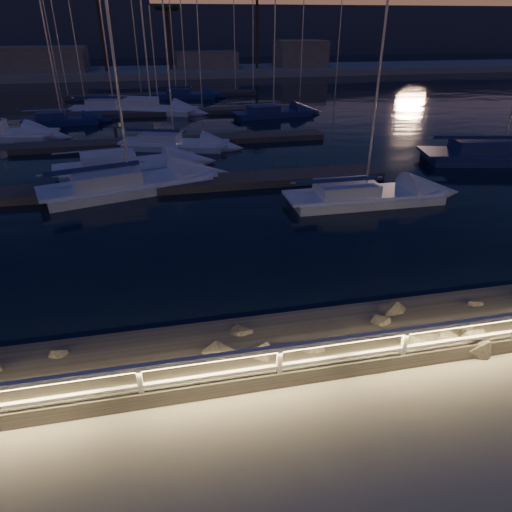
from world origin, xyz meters
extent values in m
plane|color=gray|center=(0.00, 0.00, 0.00)|extent=(400.00, 400.00, 0.00)
cube|color=gray|center=(0.00, -2.50, -0.10)|extent=(240.00, 5.00, 0.20)
cube|color=#656257|center=(0.00, 1.50, -0.30)|extent=(240.00, 3.45, 1.29)
plane|color=black|center=(0.00, 80.00, -0.60)|extent=(320.00, 320.00, 0.00)
plane|color=black|center=(0.00, 0.00, -1.20)|extent=(400.00, 400.00, 0.00)
cube|color=white|center=(-2.00, 0.00, 0.50)|extent=(0.11, 0.11, 1.00)
cube|color=white|center=(1.00, 0.00, 0.50)|extent=(0.11, 0.11, 1.00)
cube|color=white|center=(4.00, 0.00, 0.50)|extent=(0.11, 0.11, 1.00)
cube|color=white|center=(0.00, 0.00, 1.00)|extent=(44.00, 0.12, 0.12)
cube|color=white|center=(0.00, 0.00, 0.50)|extent=(44.00, 0.09, 0.09)
cube|color=#FFE072|center=(0.00, -0.02, 0.92)|extent=(44.00, 0.04, 0.03)
sphere|color=#656257|center=(-0.77, 0.79, -0.07)|extent=(0.97, 0.97, 0.97)
sphere|color=#656257|center=(2.70, 0.62, -0.03)|extent=(1.00, 1.00, 1.00)
sphere|color=#656257|center=(4.37, 1.80, -0.28)|extent=(0.79, 0.79, 0.79)
sphere|color=#656257|center=(6.80, 0.65, -0.04)|extent=(0.91, 0.91, 0.91)
cube|color=#564F47|center=(0.00, 16.00, -0.40)|extent=(22.00, 2.00, 0.40)
cube|color=#564F47|center=(0.00, 26.00, -0.40)|extent=(22.00, 2.00, 0.40)
cube|color=#564F47|center=(0.00, 38.00, -0.40)|extent=(22.00, 2.00, 0.40)
cube|color=#564F47|center=(0.00, 50.00, -0.40)|extent=(22.00, 2.00, 0.40)
cube|color=gray|center=(0.00, 74.00, -0.20)|extent=(160.00, 14.00, 1.20)
cube|color=gray|center=(-18.00, 74.00, 1.80)|extent=(14.00, 8.00, 4.00)
cube|color=gray|center=(8.00, 75.00, 1.30)|extent=(10.00, 6.00, 3.00)
cube|color=gray|center=(24.00, 74.00, 2.10)|extent=(8.00, 7.00, 4.60)
cylinder|color=#462F20|center=(-8.00, 72.00, 5.65)|extent=(0.44, 0.44, 10.50)
cylinder|color=#462F20|center=(2.00, 73.00, 4.90)|extent=(0.44, 0.44, 9.00)
cylinder|color=#462F20|center=(16.00, 72.00, 6.15)|extent=(0.44, 0.44, 11.50)
cube|color=#333E4F|center=(0.00, 130.00, 4.00)|extent=(220.00, 30.00, 14.00)
cube|color=white|center=(-3.03, 19.58, -0.45)|extent=(7.94, 3.76, 0.59)
cube|color=white|center=(-3.03, 19.58, -0.07)|extent=(8.50, 3.49, 0.16)
cube|color=white|center=(-4.07, 19.41, 0.31)|extent=(3.24, 2.37, 0.70)
cylinder|color=silver|center=(-3.03, 19.58, 6.65)|extent=(0.13, 0.13, 13.23)
cylinder|color=silver|center=(-4.60, 19.32, 0.85)|extent=(4.71, 0.87, 0.09)
cube|color=white|center=(-2.80, 16.05, -0.45)|extent=(8.69, 4.91, 0.59)
cube|color=white|center=(-2.80, 16.05, -0.07)|extent=(9.24, 4.70, 0.16)
cube|color=white|center=(-3.90, 15.74, 0.31)|extent=(3.65, 2.87, 0.70)
cylinder|color=silver|center=(-2.80, 16.05, 7.20)|extent=(0.13, 0.13, 14.33)
cylinder|color=silver|center=(-4.45, 15.58, 0.85)|extent=(4.98, 1.50, 0.09)
cube|color=white|center=(8.50, 12.00, -0.45)|extent=(7.32, 2.46, 0.49)
cube|color=white|center=(8.50, 12.00, -0.14)|extent=(7.93, 2.10, 0.13)
cube|color=white|center=(7.48, 12.00, 0.17)|extent=(2.85, 1.84, 0.58)
cylinder|color=silver|center=(8.50, 12.00, 6.30)|extent=(0.11, 0.11, 12.69)
cylinder|color=silver|center=(6.97, 12.01, 0.62)|extent=(4.57, 0.09, 0.07)
cube|color=white|center=(-0.09, 24.62, -0.45)|extent=(7.26, 4.30, 0.50)
cube|color=white|center=(-0.09, 24.62, -0.13)|extent=(7.70, 4.14, 0.14)
cube|color=white|center=(-1.00, 24.91, 0.18)|extent=(3.08, 2.46, 0.59)
cylinder|color=silver|center=(-0.09, 24.62, 5.94)|extent=(0.11, 0.11, 11.96)
cylinder|color=silver|center=(-1.45, 25.06, 0.63)|extent=(4.12, 1.39, 0.07)
cube|color=navy|center=(20.00, 17.07, -0.45)|extent=(9.69, 5.05, 0.62)
cube|color=navy|center=(20.00, 17.07, -0.06)|extent=(10.34, 4.77, 0.17)
cube|color=navy|center=(18.75, 17.35, 0.34)|extent=(4.01, 3.05, 0.73)
cylinder|color=silver|center=(18.12, 17.49, 0.90)|extent=(5.65, 1.36, 0.09)
cube|color=navy|center=(-9.05, 35.13, -0.45)|extent=(6.03, 2.33, 0.50)
cube|color=navy|center=(-9.05, 35.13, -0.13)|extent=(6.51, 2.06, 0.14)
cube|color=navy|center=(-9.88, 35.08, 0.19)|extent=(2.39, 1.62, 0.59)
cylinder|color=silver|center=(-9.05, 35.13, 5.11)|extent=(0.11, 0.11, 10.29)
cylinder|color=silver|center=(-10.29, 35.06, 0.65)|extent=(3.70, 0.30, 0.07)
cube|color=white|center=(-1.50, 39.01, -0.45)|extent=(8.51, 5.61, 0.63)
cube|color=white|center=(-1.50, 39.01, -0.05)|extent=(8.98, 5.50, 0.17)
cube|color=white|center=(-2.54, 39.44, 0.35)|extent=(3.69, 3.08, 0.75)
cylinder|color=silver|center=(-1.50, 39.01, 7.09)|extent=(0.14, 0.14, 14.06)
cylinder|color=silver|center=(-3.06, 39.66, 0.93)|extent=(4.70, 2.03, 0.09)
cube|color=navy|center=(2.54, 48.23, -0.45)|extent=(6.91, 3.35, 0.48)
cube|color=navy|center=(2.54, 48.23, -0.15)|extent=(7.39, 3.12, 0.13)
cube|color=navy|center=(1.64, 48.39, 0.16)|extent=(2.83, 2.09, 0.56)
cylinder|color=silver|center=(2.54, 48.23, 5.69)|extent=(0.10, 0.10, 11.49)
cylinder|color=silver|center=(1.19, 48.48, 0.59)|extent=(4.08, 0.80, 0.07)
cube|color=navy|center=(9.59, 34.98, -0.45)|extent=(7.34, 3.43, 0.47)
cube|color=navy|center=(9.59, 34.98, -0.15)|extent=(7.87, 3.17, 0.13)
cube|color=navy|center=(8.62, 34.83, 0.15)|extent=(2.99, 2.17, 0.56)
cylinder|color=silver|center=(9.59, 34.98, 6.06)|extent=(0.10, 0.10, 12.26)
cylinder|color=silver|center=(8.14, 34.75, 0.58)|extent=(4.37, 0.76, 0.07)
cube|color=white|center=(-5.05, 40.19, -0.45)|extent=(7.74, 3.52, 0.58)
cube|color=white|center=(-5.05, 40.19, -0.08)|extent=(8.30, 3.24, 0.16)
cube|color=white|center=(-6.07, 40.34, 0.29)|extent=(3.14, 2.26, 0.69)
cylinder|color=silver|center=(-5.05, 40.19, 6.50)|extent=(0.13, 0.13, 12.95)
cylinder|color=silver|center=(-6.59, 40.41, 0.82)|extent=(4.63, 0.75, 0.08)
camera|label=1|loc=(-1.14, -7.58, 7.30)|focal=32.00mm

